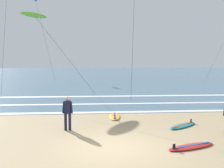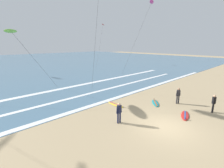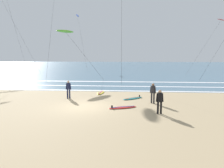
{
  "view_description": "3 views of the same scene",
  "coord_description": "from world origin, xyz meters",
  "px_view_note": "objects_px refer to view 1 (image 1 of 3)",
  "views": [
    {
      "loc": [
        -0.93,
        -10.21,
        3.32
      ],
      "look_at": [
        0.22,
        4.36,
        2.02
      ],
      "focal_mm": 44.93,
      "sensor_mm": 36.0,
      "label": 1
    },
    {
      "loc": [
        -10.18,
        -4.99,
        5.84
      ],
      "look_at": [
        0.67,
        6.29,
        1.94
      ],
      "focal_mm": 26.17,
      "sensor_mm": 36.0,
      "label": 2
    },
    {
      "loc": [
        3.26,
        -15.15,
        3.85
      ],
      "look_at": [
        1.85,
        2.77,
        1.33
      ],
      "focal_mm": 33.93,
      "sensor_mm": 36.0,
      "label": 3
    }
  ],
  "objects_px": {
    "surfboard_left_pile": "(115,116)",
    "kite_blue_high_left": "(35,0)",
    "surfer_right_near": "(68,110)",
    "surfboard_foreground_flat": "(191,146)",
    "kite_lime_distant_high": "(34,16)",
    "surfboard_near_water": "(183,125)"
  },
  "relations": [
    {
      "from": "surfboard_near_water",
      "to": "kite_lime_distant_high",
      "type": "xyz_separation_m",
      "value": [
        -9.23,
        11.34,
        6.97
      ]
    },
    {
      "from": "surfboard_foreground_flat",
      "to": "surfboard_left_pile",
      "type": "bearing_deg",
      "value": 112.42
    },
    {
      "from": "surfboard_left_pile",
      "to": "kite_blue_high_left",
      "type": "relative_size",
      "value": 0.14
    },
    {
      "from": "surfboard_left_pile",
      "to": "kite_blue_high_left",
      "type": "bearing_deg",
      "value": 106.39
    },
    {
      "from": "surfer_right_near",
      "to": "surfboard_left_pile",
      "type": "distance_m",
      "value": 3.85
    },
    {
      "from": "surfer_right_near",
      "to": "kite_lime_distant_high",
      "type": "height_order",
      "value": "kite_lime_distant_high"
    },
    {
      "from": "kite_blue_high_left",
      "to": "kite_lime_distant_high",
      "type": "xyz_separation_m",
      "value": [
        5.51,
        -30.5,
        -7.48
      ]
    },
    {
      "from": "surfer_right_near",
      "to": "surfboard_near_water",
      "type": "distance_m",
      "value": 5.7
    },
    {
      "from": "surfboard_left_pile",
      "to": "kite_blue_high_left",
      "type": "xyz_separation_m",
      "value": [
        -11.58,
        39.35,
        14.45
      ]
    },
    {
      "from": "surfboard_left_pile",
      "to": "surfboard_near_water",
      "type": "distance_m",
      "value": 4.03
    },
    {
      "from": "surfer_right_near",
      "to": "surfboard_foreground_flat",
      "type": "bearing_deg",
      "value": -31.44
    },
    {
      "from": "surfboard_foreground_flat",
      "to": "kite_lime_distant_high",
      "type": "relative_size",
      "value": 0.3
    },
    {
      "from": "surfboard_foreground_flat",
      "to": "kite_lime_distant_high",
      "type": "bearing_deg",
      "value": 120.03
    },
    {
      "from": "surfer_right_near",
      "to": "surfboard_left_pile",
      "type": "xyz_separation_m",
      "value": [
        2.45,
        2.82,
        -0.91
      ]
    },
    {
      "from": "kite_blue_high_left",
      "to": "kite_lime_distant_high",
      "type": "bearing_deg",
      "value": -79.77
    },
    {
      "from": "surfboard_left_pile",
      "to": "surfboard_near_water",
      "type": "xyz_separation_m",
      "value": [
        3.16,
        -2.49,
        0.0
      ]
    },
    {
      "from": "kite_blue_high_left",
      "to": "surfboard_foreground_flat",
      "type": "bearing_deg",
      "value": -72.81
    },
    {
      "from": "surfboard_left_pile",
      "to": "kite_lime_distant_high",
      "type": "height_order",
      "value": "kite_lime_distant_high"
    },
    {
      "from": "kite_lime_distant_high",
      "to": "surfboard_left_pile",
      "type": "bearing_deg",
      "value": -55.54
    },
    {
      "from": "surfboard_left_pile",
      "to": "surfboard_foreground_flat",
      "type": "bearing_deg",
      "value": -67.58
    },
    {
      "from": "surfer_right_near",
      "to": "surfboard_foreground_flat",
      "type": "distance_m",
      "value": 5.74
    },
    {
      "from": "surfboard_left_pile",
      "to": "kite_blue_high_left",
      "type": "distance_m",
      "value": 43.49
    }
  ]
}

